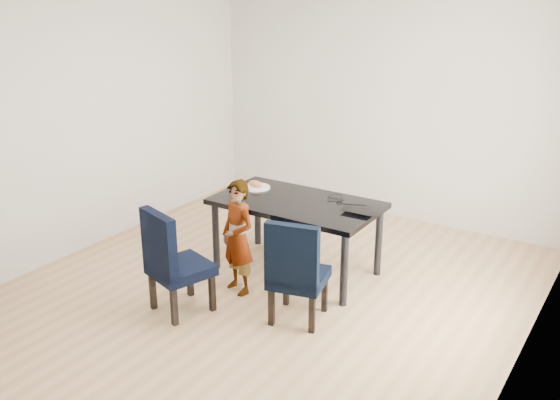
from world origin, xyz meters
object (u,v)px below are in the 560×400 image
Objects in this scene: plate at (257,187)px; laptop at (363,211)px; chair_left at (181,260)px; chair_right at (299,269)px; dining_table at (296,237)px; child at (238,237)px.

laptop is at bearing -2.41° from plate.
chair_left reaches higher than chair_right.
plate is (-1.05, 0.90, 0.29)m from chair_right.
laptop reaches higher than dining_table.
child is 1.18m from laptop.
child is at bearing 87.10° from chair_left.
chair_right is at bearing -57.50° from dining_table.
chair_left reaches higher than dining_table.
dining_table is 1.66× the size of chair_left.
plate is 0.77× the size of laptop.
plate is 1.24m from laptop.
chair_right is at bearing 42.03° from chair_left.
laptop is at bearing 5.62° from dining_table.
plate is at bearing -3.96° from laptop.
chair_right reaches higher than plate.
child is 3.89× the size of plate.
child is at bearing -67.59° from plate.
laptop is (0.18, 0.85, 0.29)m from chair_right.
chair_left is 1.36m from plate.
chair_left reaches higher than plate.
chair_left reaches higher than laptop.
dining_table is 0.68m from plate.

